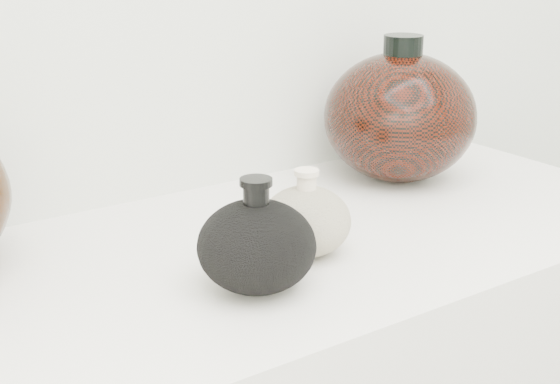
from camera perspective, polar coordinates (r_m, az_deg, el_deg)
black_gourd_vase at (r=0.86m, az=-1.72°, el=-3.91°), size 0.14×0.14×0.13m
cream_gourd_vase at (r=0.96m, az=1.92°, el=-2.08°), size 0.14×0.14×0.11m
right_round_pot at (r=1.25m, az=8.75°, el=5.49°), size 0.25×0.25×0.23m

